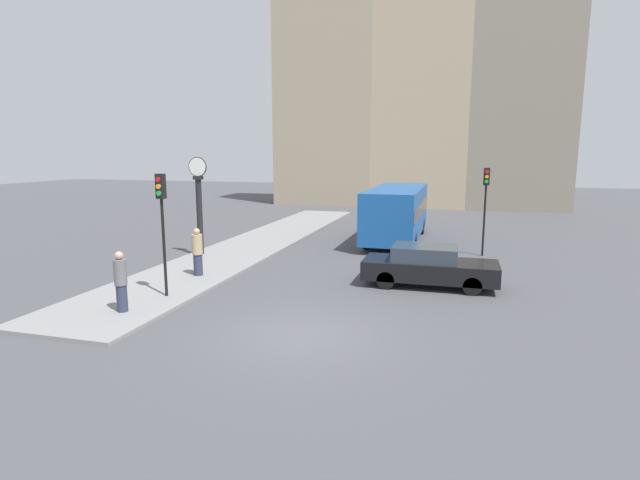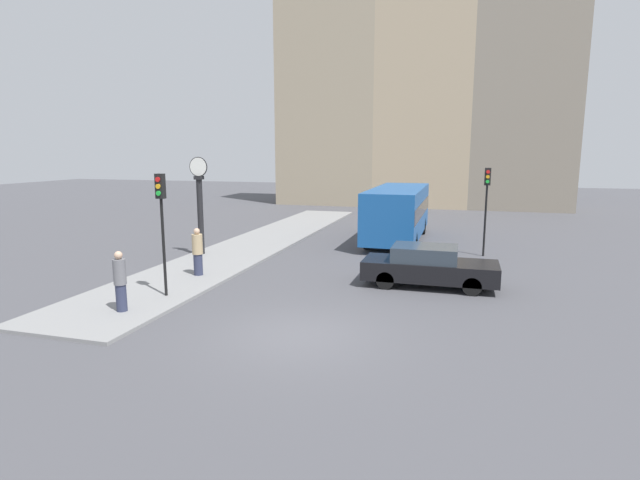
% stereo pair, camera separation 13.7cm
% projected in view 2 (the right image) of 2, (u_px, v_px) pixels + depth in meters
% --- Properties ---
extents(ground_plane, '(120.00, 120.00, 0.00)m').
position_uv_depth(ground_plane, '(298.00, 335.00, 12.71)').
color(ground_plane, '#47474C').
extents(sidewalk_corner, '(3.65, 27.33, 0.10)m').
position_uv_depth(sidewalk_corner, '(260.00, 243.00, 25.36)').
color(sidewalk_corner, gray).
rests_on(sidewalk_corner, ground_plane).
extents(building_row, '(24.18, 5.00, 19.09)m').
position_uv_depth(building_row, '(422.00, 96.00, 41.63)').
color(building_row, gray).
rests_on(building_row, ground_plane).
extents(sedan_car, '(4.55, 1.78, 1.42)m').
position_uv_depth(sedan_car, '(428.00, 266.00, 17.21)').
color(sedan_car, black).
rests_on(sedan_car, ground_plane).
extents(bus_distant, '(2.51, 8.46, 2.77)m').
position_uv_depth(bus_distant, '(398.00, 211.00, 25.89)').
color(bus_distant, '#195199').
rests_on(bus_distant, ground_plane).
extents(traffic_light_near, '(0.26, 0.24, 3.84)m').
position_uv_depth(traffic_light_near, '(162.00, 209.00, 15.36)').
color(traffic_light_near, black).
rests_on(traffic_light_near, sidewalk_corner).
extents(traffic_light_far, '(0.26, 0.24, 3.92)m').
position_uv_depth(traffic_light_far, '(487.00, 194.00, 21.86)').
color(traffic_light_far, black).
rests_on(traffic_light_far, ground_plane).
extents(street_clock, '(0.85, 0.33, 4.28)m').
position_uv_depth(street_clock, '(200.00, 204.00, 21.94)').
color(street_clock, black).
rests_on(street_clock, sidewalk_corner).
extents(pedestrian_tan_coat, '(0.39, 0.39, 1.75)m').
position_uv_depth(pedestrian_tan_coat, '(198.00, 252.00, 18.33)').
color(pedestrian_tan_coat, '#2D334C').
rests_on(pedestrian_tan_coat, sidewalk_corner).
extents(pedestrian_grey_jacket, '(0.35, 0.35, 1.75)m').
position_uv_depth(pedestrian_grey_jacket, '(120.00, 281.00, 14.15)').
color(pedestrian_grey_jacket, '#2D334C').
rests_on(pedestrian_grey_jacket, sidewalk_corner).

